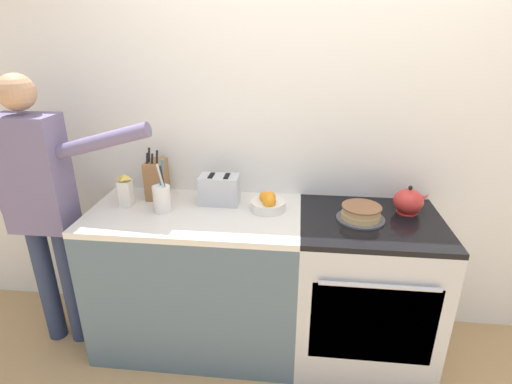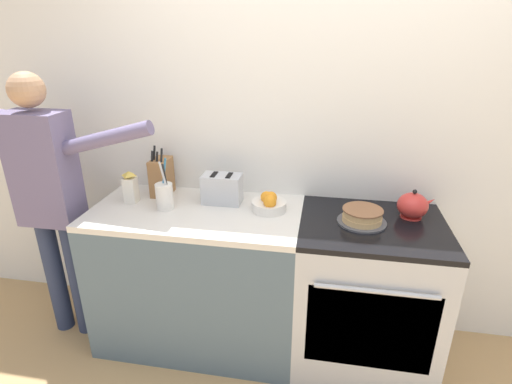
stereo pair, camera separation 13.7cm
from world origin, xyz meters
TOP-DOWN VIEW (x-y plane):
  - wall_back at (0.00, 0.67)m, footprint 8.00×0.04m
  - counter_cabinet at (-0.69, 0.32)m, footprint 1.21×0.65m
  - stove_range at (0.30, 0.32)m, footprint 0.78×0.68m
  - layer_cake at (0.24, 0.32)m, footprint 0.26×0.26m
  - tea_kettle at (0.51, 0.44)m, footprint 0.20×0.16m
  - knife_block at (-0.97, 0.52)m, footprint 0.10×0.17m
  - utensil_crock at (-0.87, 0.31)m, footprint 0.10×0.10m
  - fruit_bowl at (-0.27, 0.39)m, footprint 0.20×0.20m
  - toaster at (-0.57, 0.46)m, footprint 0.24×0.13m
  - milk_carton at (-1.10, 0.37)m, footprint 0.07×0.07m
  - person_baker at (-1.54, 0.23)m, footprint 0.94×0.20m

SIDE VIEW (x-z plane):
  - counter_cabinet at x=-0.69m, z-range 0.00..0.90m
  - stove_range at x=0.30m, z-range 0.00..0.90m
  - layer_cake at x=0.24m, z-range 0.90..0.98m
  - fruit_bowl at x=-0.27m, z-range 0.89..1.00m
  - tea_kettle at x=0.51m, z-range 0.89..1.05m
  - utensil_crock at x=-0.87m, z-range 0.83..1.13m
  - toaster at x=-0.57m, z-range 0.90..1.07m
  - milk_carton at x=-1.10m, z-range 0.90..1.09m
  - person_baker at x=-1.54m, z-range 0.16..1.83m
  - knife_block at x=-0.97m, z-range 0.86..1.17m
  - wall_back at x=0.00m, z-range 0.00..2.60m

